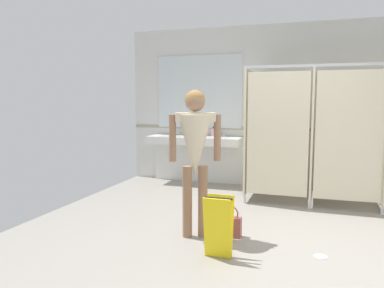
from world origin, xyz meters
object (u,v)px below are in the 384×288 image
at_px(handbag, 230,225).
at_px(soap_dispenser, 213,132).
at_px(person_standing, 195,145).
at_px(paper_cup, 172,134).
at_px(wet_floor_sign, 218,226).

distance_m(handbag, soap_dispenser, 2.97).
height_order(person_standing, paper_cup, person_standing).
distance_m(soap_dispenser, wet_floor_sign, 3.50).
bearing_deg(soap_dispenser, person_standing, -78.73).
bearing_deg(wet_floor_sign, soap_dispenser, 106.34).
distance_m(soap_dispenser, paper_cup, 0.78).
relative_size(soap_dispenser, wet_floor_sign, 0.30).
height_order(person_standing, soap_dispenser, person_standing).
bearing_deg(person_standing, wet_floor_sign, -50.22).
xyz_separation_m(person_standing, soap_dispenser, (-0.56, 2.81, -0.10)).
height_order(paper_cup, wet_floor_sign, paper_cup).
distance_m(handbag, wet_floor_sign, 0.65).
height_order(handbag, soap_dispenser, soap_dispenser).
relative_size(handbag, soap_dispenser, 2.00).
relative_size(person_standing, wet_floor_sign, 2.70).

